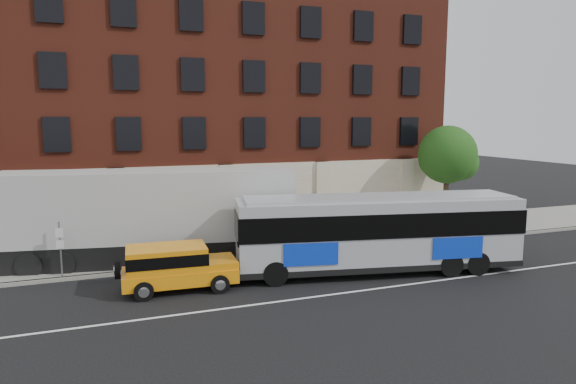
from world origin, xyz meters
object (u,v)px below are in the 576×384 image
object	(u,v)px
sign_pole	(60,246)
shipping_container	(150,218)
street_tree	(448,157)
city_bus	(379,230)
yellow_suv	(174,265)

from	to	relation	value
sign_pole	shipping_container	distance (m)	4.02
street_tree	city_bus	distance (m)	11.63
yellow_suv	street_tree	bearing A→B (deg)	19.59
street_tree	city_bus	xyz separation A→B (m)	(-8.95, -6.98, -2.52)
street_tree	yellow_suv	size ratio (longest dim) A/B	1.30
street_tree	yellow_suv	bearing A→B (deg)	-160.41
street_tree	city_bus	size ratio (longest dim) A/B	0.49
sign_pole	street_tree	distance (m)	22.49
sign_pole	city_bus	distance (m)	13.59
sign_pole	street_tree	xyz separation A→B (m)	(22.04, 3.34, 2.96)
yellow_suv	shipping_container	size ratio (longest dim) A/B	0.35
shipping_container	street_tree	bearing A→B (deg)	6.83
sign_pole	street_tree	size ratio (longest dim) A/B	0.40
sign_pole	city_bus	bearing A→B (deg)	-15.54
yellow_suv	sign_pole	bearing A→B (deg)	145.14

